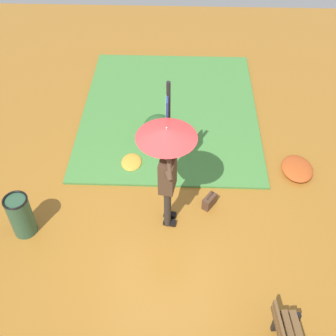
{
  "coord_description": "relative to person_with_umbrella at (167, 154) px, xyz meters",
  "views": [
    {
      "loc": [
        -4.59,
        -0.25,
        6.09
      ],
      "look_at": [
        0.65,
        -0.07,
        0.85
      ],
      "focal_mm": 45.63,
      "sensor_mm": 36.0,
      "label": 1
    }
  ],
  "objects": [
    {
      "name": "person_with_umbrella",
      "position": [
        0.0,
        0.0,
        0.0
      ],
      "size": [
        0.96,
        0.96,
        2.04
      ],
      "color": "#2D2823",
      "rests_on": "ground_plane"
    },
    {
      "name": "grass_verge",
      "position": [
        3.12,
        0.05,
        -1.53
      ],
      "size": [
        4.8,
        4.0,
        0.05
      ],
      "color": "#47843D",
      "rests_on": "ground_plane"
    },
    {
      "name": "ground_plane",
      "position": [
        -0.26,
        0.07,
        -1.55
      ],
      "size": [
        18.0,
        18.0,
        0.0
      ],
      "primitive_type": "plane",
      "color": "#9E6623"
    },
    {
      "name": "shrub_cluster",
      "position": [
        2.15,
        0.24,
        -1.27
      ],
      "size": [
        0.73,
        0.66,
        0.6
      ],
      "color": "#285628",
      "rests_on": "ground_plane"
    },
    {
      "name": "leaf_pile_near_person",
      "position": [
        1.33,
        0.77,
        -1.49
      ],
      "size": [
        0.52,
        0.42,
        0.11
      ],
      "color": "gold",
      "rests_on": "ground_plane"
    },
    {
      "name": "handbag",
      "position": [
        0.28,
        -0.77,
        -1.42
      ],
      "size": [
        0.33,
        0.29,
        0.37
      ],
      "color": "#4C3323",
      "rests_on": "ground_plane"
    },
    {
      "name": "info_sign_post",
      "position": [
        0.86,
        0.02,
        -0.11
      ],
      "size": [
        0.44,
        0.07,
        2.3
      ],
      "color": "black",
      "rests_on": "ground_plane"
    },
    {
      "name": "trash_bin",
      "position": [
        -0.4,
        2.47,
        -1.13
      ],
      "size": [
        0.42,
        0.42,
        0.83
      ],
      "color": "#2D5138",
      "rests_on": "ground_plane"
    },
    {
      "name": "leaf_pile_by_bench",
      "position": [
        1.23,
        -2.55,
        -1.47
      ],
      "size": [
        0.77,
        0.62,
        0.17
      ],
      "color": "#B74C1E",
      "rests_on": "ground_plane"
    }
  ]
}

